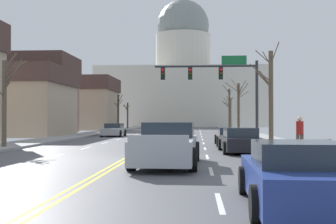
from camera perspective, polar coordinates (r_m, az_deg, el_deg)
The scene contains 21 objects.
ground at distance 17.63m, azimuth -6.03°, elevation -6.49°, with size 20.00×180.00×0.20m.
signal_gantry at distance 32.46m, azimuth 6.91°, elevation 4.44°, with size 7.91×0.41×6.42m.
street_lamp_right at distance 16.41m, azimuth 21.62°, elevation 10.18°, with size 2.09×0.24×8.06m.
capitol_building at distance 93.71m, azimuth 2.05°, elevation 3.74°, with size 35.67×21.01×30.55m.
sedan_near_00 at distance 27.77m, azimuth 8.62°, elevation -3.37°, with size 2.10×4.26×1.15m.
sedan_near_01 at distance 21.95m, azimuth 9.73°, elevation -3.88°, with size 2.09×4.65×1.27m.
pickup_truck_near_02 at distance 15.74m, azimuth -0.11°, elevation -4.59°, with size 2.44×5.68×1.60m.
sedan_near_03 at distance 8.70m, azimuth 17.07°, elevation -8.39°, with size 2.16×4.40×1.30m.
sedan_oncoming_00 at distance 41.56m, azimuth -7.37°, elevation -2.46°, with size 2.02×4.45×1.26m.
sedan_oncoming_01 at distance 50.91m, azimuth -1.35°, elevation -2.15°, with size 2.01×4.49×1.30m.
flank_building_00 at distance 67.22m, azimuth -12.49°, elevation 1.15°, with size 12.58×10.36×8.08m.
flank_building_03 at distance 54.53m, azimuth -19.18°, elevation 2.36°, with size 12.58×8.11×9.42m.
bare_tree_00 at distance 63.53m, azimuth 8.43°, elevation 0.01°, with size 1.68×1.16×5.02m.
bare_tree_01 at distance 69.77m, azimuth -5.52°, elevation -0.35°, with size 1.30×1.31×4.20m.
bare_tree_02 at distance 29.43m, azimuth 13.72°, elevation 2.37°, with size 1.75×2.12×6.65m.
bare_tree_03 at distance 63.14m, azimuth -6.75°, elevation 0.15°, with size 1.45×2.86×5.39m.
bare_tree_04 at distance 49.70m, azimuth 9.55°, elevation 0.88°, with size 2.86×2.33×6.26m.
bare_tree_05 at distance 25.84m, azimuth -21.16°, elevation 1.83°, with size 1.57×2.12×5.37m.
bare_tree_06 at distance 69.67m, azimuth 8.31°, elevation 0.65°, with size 1.54×2.63×7.14m.
pedestrian_00 at distance 20.47m, azimuth 17.44°, elevation -2.68°, with size 0.35×0.34×1.70m.
bicycle_parked at distance 17.19m, azimuth 20.74°, elevation -5.03°, with size 0.12×1.77×0.85m.
Camera 1 is at (3.03, -17.28, 1.75)m, focal length 44.94 mm.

